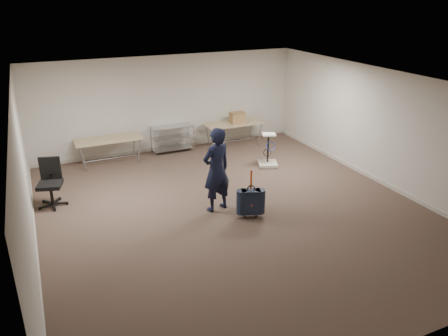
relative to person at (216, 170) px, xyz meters
name	(u,v)px	position (x,y,z in m)	size (l,w,h in m)	color
ground	(233,210)	(0.29, -0.20, -0.94)	(9.00, 9.00, 0.00)	#433228
room_shell	(209,185)	(0.29, 1.18, -0.89)	(8.00, 9.00, 9.00)	beige
folding_table_left	(109,141)	(-1.61, 3.75, -0.26)	(1.80, 0.75, 0.73)	tan
folding_table_right	(234,124)	(2.19, 3.75, -0.26)	(1.80, 0.75, 0.73)	tan
wire_shelf	(172,137)	(0.29, 4.00, -0.49)	(1.22, 0.47, 0.80)	#BABCC1
person	(216,170)	(0.00, 0.00, 0.00)	(0.68, 0.45, 1.87)	black
suitcase	(251,202)	(0.50, -0.64, -0.57)	(0.44, 0.34, 1.07)	black
office_chair	(52,191)	(-3.27, 1.71, -0.61)	(0.65, 0.65, 1.08)	black
equipment_cart	(268,158)	(2.31, 1.80, -0.69)	(0.65, 0.65, 0.93)	silver
cardboard_box	(237,118)	(2.30, 3.72, -0.04)	(0.44, 0.33, 0.33)	#9F674A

